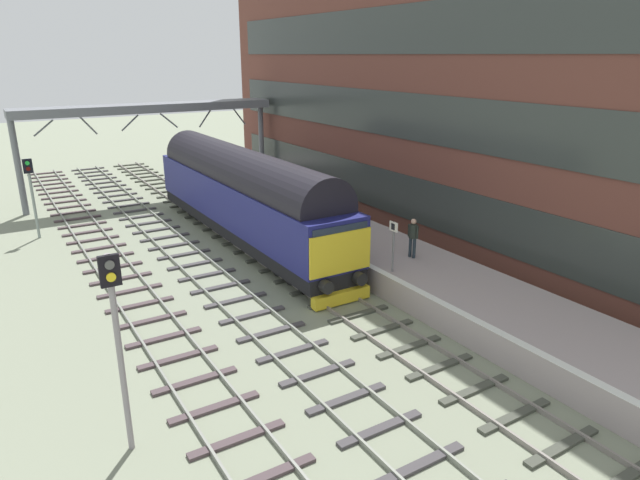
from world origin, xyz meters
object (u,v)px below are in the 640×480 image
(signal_post_near, at_px, (118,335))
(platform_number_sign, at_px, (393,239))
(signal_post_mid, at_px, (31,189))
(waiting_passenger, at_px, (413,234))
(diesel_locomotive, at_px, (243,194))

(signal_post_near, xyz_separation_m, platform_number_sign, (10.85, 3.76, -0.71))
(signal_post_near, xyz_separation_m, signal_post_mid, (-0.00, 18.86, -0.47))
(waiting_passenger, bearing_deg, diesel_locomotive, 12.29)
(signal_post_near, distance_m, signal_post_mid, 18.87)
(diesel_locomotive, height_order, signal_post_near, signal_post_near)
(waiting_passenger, bearing_deg, platform_number_sign, 103.28)
(diesel_locomotive, bearing_deg, platform_number_sign, -76.87)
(signal_post_near, relative_size, signal_post_mid, 1.21)
(signal_post_mid, distance_m, waiting_passenger, 19.01)
(platform_number_sign, bearing_deg, signal_post_near, -160.89)
(diesel_locomotive, distance_m, waiting_passenger, 9.04)
(signal_post_mid, xyz_separation_m, waiting_passenger, (12.53, -14.29, -0.57))
(diesel_locomotive, xyz_separation_m, platform_number_sign, (2.10, -9.01, -0.16))
(signal_post_near, bearing_deg, signal_post_mid, 90.00)
(diesel_locomotive, height_order, signal_post_mid, diesel_locomotive)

